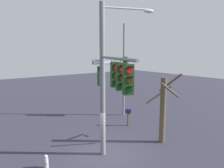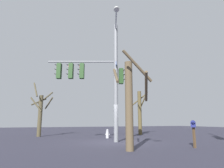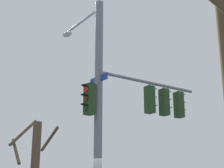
# 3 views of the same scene
# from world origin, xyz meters

# --- Properties ---
(main_signal_pole_assembly) EXTENTS (5.22, 4.67, 8.44)m
(main_signal_pole_assembly) POSITION_xyz_m (0.83, -0.28, 4.71)
(main_signal_pole_assembly) COLOR slate
(main_signal_pole_assembly) RESTS_ON ground
(bare_tree_corner) EXTENTS (2.09, 2.06, 4.55)m
(bare_tree_corner) POSITION_xyz_m (0.87, 4.02, 2.32)
(bare_tree_corner) COLOR brown
(bare_tree_corner) RESTS_ON ground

